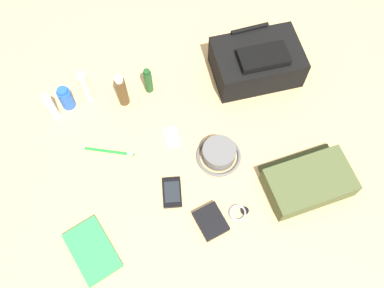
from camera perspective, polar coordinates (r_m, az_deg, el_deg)
ground_plane at (r=1.60m, az=-0.00°, el=-0.80°), size 2.64×2.02×0.02m
backpack at (r=1.72m, az=8.74°, el=10.87°), size 0.35×0.24×0.17m
toiletry_pouch at (r=1.55m, az=15.42°, el=-4.91°), size 0.30×0.23×0.08m
bucket_hat at (r=1.55m, az=3.65°, el=-1.32°), size 0.17×0.17×0.06m
toothpaste_tube at (r=1.68m, az=-18.46°, el=4.78°), size 0.03×0.03×0.14m
deodorant_spray at (r=1.70m, az=-16.63°, el=5.97°), size 0.05×0.05×0.11m
lotion_bottle at (r=1.67m, az=-14.18°, el=7.45°), size 0.04×0.04×0.17m
cologne_bottle at (r=1.64m, az=-9.44°, el=7.06°), size 0.04×0.04×0.16m
shampoo_bottle at (r=1.67m, az=-5.93°, el=8.46°), size 0.03×0.03×0.13m
paperback_novel at (r=1.50m, az=-13.29°, el=-13.81°), size 0.18×0.23×0.02m
cell_phone at (r=1.52m, az=-2.70°, el=-6.53°), size 0.09×0.12×0.01m
media_player at (r=1.60m, az=-2.81°, el=0.94°), size 0.06×0.09×0.01m
wristwatch at (r=1.50m, az=6.31°, el=-9.17°), size 0.07×0.06×0.01m
toothbrush at (r=1.60m, az=-10.69°, el=-1.03°), size 0.18×0.09×0.02m
wallet at (r=1.48m, az=2.56°, el=-10.38°), size 0.11×0.13×0.02m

